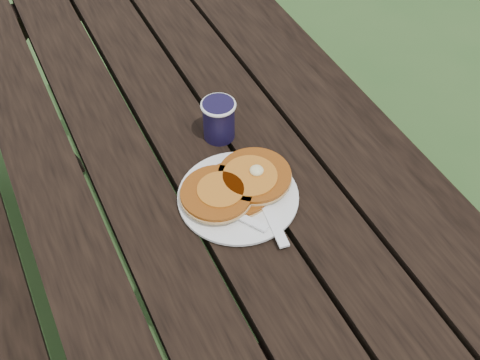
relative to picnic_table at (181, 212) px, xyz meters
name	(u,v)px	position (x,y,z in m)	size (l,w,h in m)	color
ground	(189,283)	(0.00, 0.00, -0.37)	(60.00, 60.00, 0.00)	#2D4F21
picnic_table	(181,212)	(0.00, 0.00, 0.00)	(1.36, 1.80, 0.75)	black
plate	(238,197)	(0.03, -0.31, 0.39)	(0.23, 0.23, 0.01)	white
pancake_stack	(237,185)	(0.03, -0.30, 0.41)	(0.23, 0.15, 0.04)	#954810
knife	(268,211)	(0.06, -0.38, 0.39)	(0.02, 0.18, 0.01)	white
fork	(242,217)	(0.01, -0.37, 0.40)	(0.03, 0.16, 0.01)	white
coffee_cup	(219,118)	(0.07, -0.13, 0.44)	(0.08, 0.08, 0.09)	black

